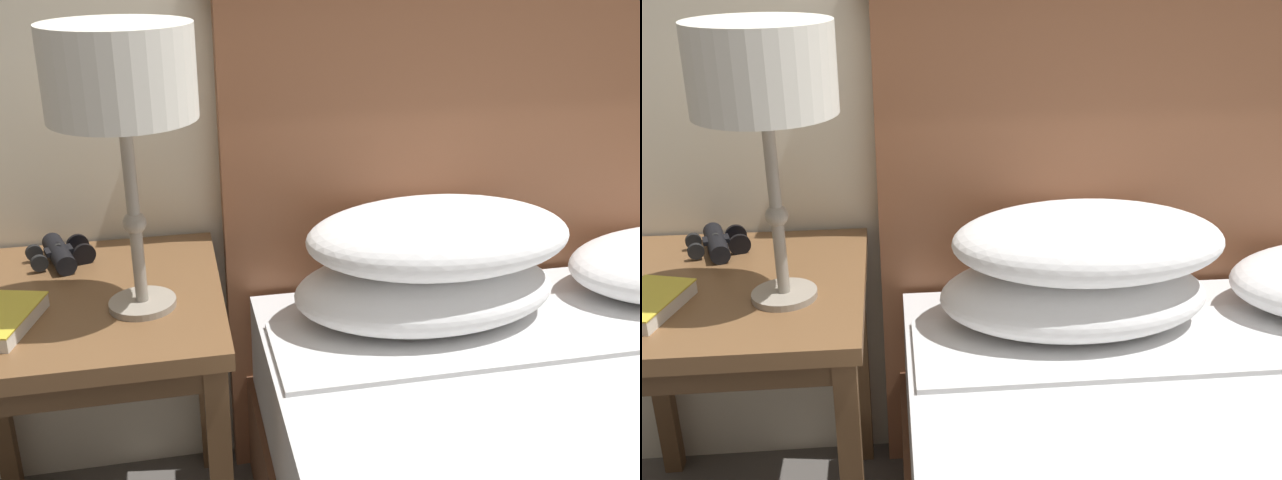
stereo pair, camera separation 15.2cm
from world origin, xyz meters
TOP-DOWN VIEW (x-y plane):
  - nightstand at (-0.70, 0.60)m, footprint 0.58×0.58m
  - table_lamp at (-0.57, 0.53)m, footprint 0.27×0.27m
  - book_on_nightstand at (-0.83, 0.49)m, footprint 0.16×0.21m
  - binoculars_pair at (-0.75, 0.78)m, footprint 0.15×0.16m

SIDE VIEW (x-z plane):
  - nightstand at x=-0.70m, z-range 0.24..0.90m
  - book_on_nightstand at x=-0.83m, z-range 0.66..0.69m
  - binoculars_pair at x=-0.75m, z-range 0.66..0.71m
  - table_lamp at x=-0.57m, z-range 0.83..1.37m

